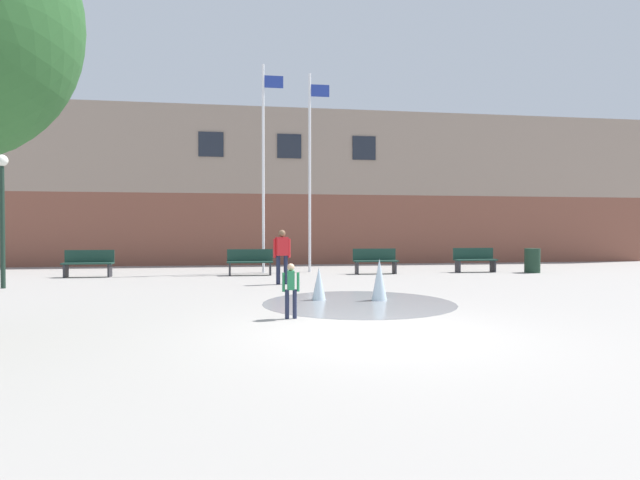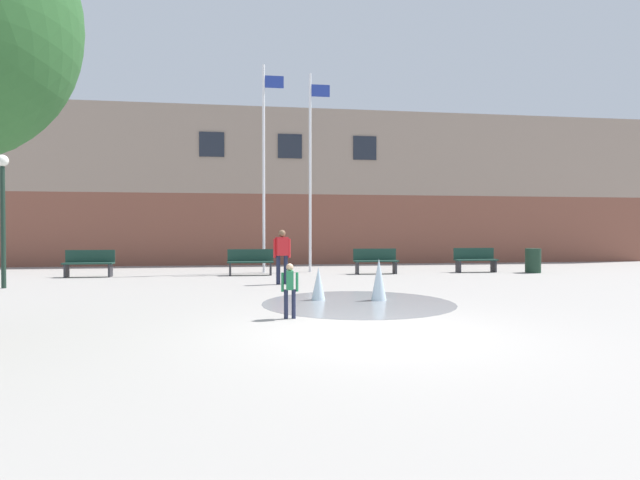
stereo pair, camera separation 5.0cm
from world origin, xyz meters
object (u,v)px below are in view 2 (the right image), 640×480
(child_running, at_px, (290,286))
(flagpole_right, at_px, (311,167))
(flagpole_left, at_px, (265,162))
(park_bench_near_trashcan, at_px, (376,261))
(park_bench_center, at_px, (89,263))
(trash_can, at_px, (533,261))
(lamp_post_left_lane, at_px, (3,200))
(park_bench_far_right, at_px, (475,259))
(park_bench_under_right_flagpole, at_px, (250,262))
(adult_watching, at_px, (282,252))

(child_running, height_order, flagpole_right, flagpole_right)
(flagpole_left, relative_size, flagpole_right, 1.03)
(park_bench_near_trashcan, relative_size, flagpole_right, 0.21)
(park_bench_center, height_order, trash_can, park_bench_center)
(flagpole_left, height_order, trash_can, flagpole_left)
(flagpole_left, xyz_separation_m, lamp_post_left_lane, (-7.19, -4.12, -1.72))
(park_bench_far_right, bearing_deg, park_bench_near_trashcan, -177.83)
(park_bench_near_trashcan, bearing_deg, child_running, -113.66)
(park_bench_under_right_flagpole, height_order, flagpole_right, flagpole_right)
(park_bench_near_trashcan, bearing_deg, park_bench_center, 179.17)
(adult_watching, bearing_deg, park_bench_far_right, -173.53)
(park_bench_near_trashcan, relative_size, trash_can, 1.78)
(adult_watching, distance_m, flagpole_left, 5.28)
(adult_watching, relative_size, trash_can, 1.77)
(child_running, bearing_deg, park_bench_far_right, -38.91)
(park_bench_near_trashcan, height_order, trash_can, park_bench_near_trashcan)
(flagpole_right, bearing_deg, park_bench_center, -172.57)
(park_bench_center, xyz_separation_m, flagpole_right, (7.67, 1.00, 3.50))
(park_bench_far_right, bearing_deg, flagpole_right, 170.75)
(flagpole_right, relative_size, trash_can, 8.31)
(child_running, bearing_deg, trash_can, -47.30)
(adult_watching, distance_m, trash_can, 9.89)
(adult_watching, xyz_separation_m, child_running, (-0.24, -5.69, -0.35))
(park_bench_center, relative_size, flagpole_left, 0.21)
(park_bench_far_right, bearing_deg, flagpole_left, 172.78)
(flagpole_left, bearing_deg, child_running, -89.22)
(lamp_post_left_lane, distance_m, trash_can, 17.38)
(child_running, height_order, trash_can, child_running)
(park_bench_center, distance_m, flagpole_left, 7.02)
(park_bench_center, distance_m, park_bench_near_trashcan, 9.90)
(park_bench_under_right_flagpole, bearing_deg, park_bench_center, 179.10)
(flagpole_left, height_order, lamp_post_left_lane, flagpole_left)
(park_bench_near_trashcan, relative_size, lamp_post_left_lane, 0.44)
(trash_can, bearing_deg, lamp_post_left_lane, -171.37)
(park_bench_under_right_flagpole, relative_size, flagpole_right, 0.21)
(flagpole_right, bearing_deg, park_bench_far_right, -9.25)
(flagpole_right, relative_size, lamp_post_left_lane, 2.06)
(park_bench_center, bearing_deg, lamp_post_left_lane, -112.10)
(trash_can, bearing_deg, flagpole_left, 171.22)
(flagpole_right, bearing_deg, adult_watching, -108.13)
(park_bench_near_trashcan, bearing_deg, park_bench_under_right_flagpole, 179.25)
(park_bench_near_trashcan, relative_size, park_bench_far_right, 1.00)
(park_bench_center, relative_size, flagpole_right, 0.21)
(park_bench_far_right, bearing_deg, adult_watching, -156.85)
(park_bench_near_trashcan, height_order, flagpole_right, flagpole_right)
(park_bench_far_right, xyz_separation_m, adult_watching, (-7.49, -3.20, 0.45))
(adult_watching, bearing_deg, flagpole_left, -101.63)
(lamp_post_left_lane, xyz_separation_m, trash_can, (17.08, 2.59, -1.94))
(park_bench_under_right_flagpole, bearing_deg, lamp_post_left_lane, -155.52)
(child_running, bearing_deg, flagpole_right, -7.17)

